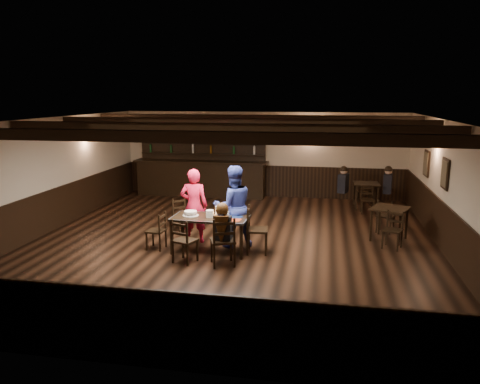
% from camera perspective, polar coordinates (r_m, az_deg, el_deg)
% --- Properties ---
extents(ground, '(10.00, 10.00, 0.00)m').
position_cam_1_polar(ground, '(10.50, -0.98, -6.12)').
color(ground, black).
rests_on(ground, ground).
extents(room_shell, '(9.02, 10.02, 2.71)m').
position_cam_1_polar(room_shell, '(10.13, -0.92, 3.38)').
color(room_shell, beige).
rests_on(room_shell, ground).
extents(dining_table, '(1.60, 0.84, 0.75)m').
position_cam_1_polar(dining_table, '(9.71, -3.64, -3.50)').
color(dining_table, black).
rests_on(dining_table, ground).
extents(chair_near_left, '(0.52, 0.51, 0.88)m').
position_cam_1_polar(chair_near_left, '(9.14, -7.03, -5.57)').
color(chair_near_left, black).
rests_on(chair_near_left, ground).
extents(chair_near_right, '(0.58, 0.57, 0.97)m').
position_cam_1_polar(chair_near_right, '(8.90, -2.04, -5.62)').
color(chair_near_right, black).
rests_on(chair_near_right, ground).
extents(chair_end_left, '(0.38, 0.40, 0.79)m').
position_cam_1_polar(chair_end_left, '(10.05, -9.85, -4.35)').
color(chair_end_left, black).
rests_on(chair_end_left, ground).
extents(chair_end_right, '(0.48, 0.50, 0.98)m').
position_cam_1_polar(chair_end_right, '(9.67, 1.62, -4.15)').
color(chair_end_right, black).
rests_on(chair_end_right, ground).
extents(chair_far_pushed, '(0.51, 0.51, 0.80)m').
position_cam_1_polar(chair_far_pushed, '(11.33, -7.26, -2.43)').
color(chair_far_pushed, black).
rests_on(chair_far_pushed, ground).
extents(woman_pink, '(0.65, 0.47, 1.65)m').
position_cam_1_polar(woman_pink, '(10.36, -5.63, -1.68)').
color(woman_pink, '#FC2350').
rests_on(woman_pink, ground).
extents(man_blue, '(1.06, 0.97, 1.77)m').
position_cam_1_polar(man_blue, '(10.00, -0.84, -1.77)').
color(man_blue, navy).
rests_on(man_blue, ground).
extents(seated_person, '(0.33, 0.49, 0.80)m').
position_cam_1_polar(seated_person, '(8.89, -2.17, -3.92)').
color(seated_person, black).
rests_on(seated_person, ground).
extents(cake, '(0.33, 0.33, 0.10)m').
position_cam_1_polar(cake, '(9.80, -6.05, -2.63)').
color(cake, white).
rests_on(cake, dining_table).
extents(plate_stack_a, '(0.16, 0.16, 0.15)m').
position_cam_1_polar(plate_stack_a, '(9.64, -3.71, -2.64)').
color(plate_stack_a, white).
rests_on(plate_stack_a, dining_table).
extents(plate_stack_b, '(0.18, 0.18, 0.22)m').
position_cam_1_polar(plate_stack_b, '(9.68, -2.48, -2.38)').
color(plate_stack_b, white).
rests_on(plate_stack_b, dining_table).
extents(tea_light, '(0.04, 0.04, 0.06)m').
position_cam_1_polar(tea_light, '(9.75, -2.95, -2.79)').
color(tea_light, '#A5A8AD').
rests_on(tea_light, dining_table).
extents(salt_shaker, '(0.04, 0.04, 0.10)m').
position_cam_1_polar(salt_shaker, '(9.50, -1.75, -3.02)').
color(salt_shaker, silver).
rests_on(salt_shaker, dining_table).
extents(pepper_shaker, '(0.03, 0.03, 0.08)m').
position_cam_1_polar(pepper_shaker, '(9.48, -1.37, -3.10)').
color(pepper_shaker, '#A5A8AD').
rests_on(pepper_shaker, dining_table).
extents(drink_glass, '(0.06, 0.06, 0.10)m').
position_cam_1_polar(drink_glass, '(9.75, -1.48, -2.62)').
color(drink_glass, silver).
rests_on(drink_glass, dining_table).
extents(menu_red, '(0.36, 0.27, 0.00)m').
position_cam_1_polar(menu_red, '(9.45, -0.90, -3.38)').
color(menu_red, maroon).
rests_on(menu_red, dining_table).
extents(menu_blue, '(0.34, 0.25, 0.00)m').
position_cam_1_polar(menu_blue, '(9.66, -0.67, -3.04)').
color(menu_blue, '#0D1C44').
rests_on(menu_blue, dining_table).
extents(bar_counter, '(4.33, 0.70, 2.20)m').
position_cam_1_polar(bar_counter, '(15.24, -4.72, 2.28)').
color(bar_counter, black).
rests_on(bar_counter, ground).
extents(back_table_a, '(0.98, 0.98, 0.75)m').
position_cam_1_polar(back_table_a, '(11.01, 17.79, -2.36)').
color(back_table_a, black).
rests_on(back_table_a, ground).
extents(back_table_b, '(0.73, 0.73, 0.75)m').
position_cam_1_polar(back_table_b, '(13.89, 15.13, 0.63)').
color(back_table_b, black).
rests_on(back_table_b, ground).
extents(bg_patron_left, '(0.34, 0.43, 0.77)m').
position_cam_1_polar(bg_patron_left, '(13.70, 12.49, 1.51)').
color(bg_patron_left, black).
rests_on(bg_patron_left, ground).
extents(bg_patron_right, '(0.29, 0.41, 0.78)m').
position_cam_1_polar(bg_patron_right, '(13.95, 17.58, 1.44)').
color(bg_patron_right, black).
rests_on(bg_patron_right, ground).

